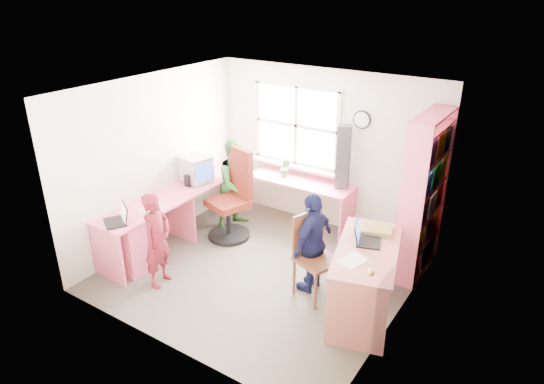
# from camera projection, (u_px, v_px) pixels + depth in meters

# --- Properties ---
(room) EXTENTS (3.64, 3.44, 2.44)m
(room) POSITION_uv_depth(u_px,v_px,m) (266.00, 184.00, 5.96)
(room) COLOR #4B433B
(room) RESTS_ON ground
(l_desk) EXTENTS (2.38, 2.95, 0.75)m
(l_desk) POSITION_uv_depth(u_px,v_px,m) (171.00, 224.00, 6.64)
(l_desk) COLOR #FF6585
(l_desk) RESTS_ON ground
(right_desk) EXTENTS (1.02, 1.55, 0.82)m
(right_desk) POSITION_uv_depth(u_px,v_px,m) (366.00, 266.00, 5.40)
(right_desk) COLOR #AF6057
(right_desk) RESTS_ON ground
(bookshelf) EXTENTS (0.30, 1.02, 2.10)m
(bookshelf) POSITION_uv_depth(u_px,v_px,m) (423.00, 199.00, 6.06)
(bookshelf) COLOR #FF6585
(bookshelf) RESTS_ON ground
(swivel_chair) EXTENTS (0.77, 0.77, 1.33)m
(swivel_chair) POSITION_uv_depth(u_px,v_px,m) (233.00, 200.00, 7.06)
(swivel_chair) COLOR black
(swivel_chair) RESTS_ON ground
(wooden_chair) EXTENTS (0.58, 0.58, 1.04)m
(wooden_chair) POSITION_uv_depth(u_px,v_px,m) (313.00, 252.00, 5.73)
(wooden_chair) COLOR brown
(wooden_chair) RESTS_ON ground
(crt_monitor) EXTENTS (0.46, 0.43, 0.39)m
(crt_monitor) POSITION_uv_depth(u_px,v_px,m) (196.00, 169.00, 7.17)
(crt_monitor) COLOR silver
(crt_monitor) RESTS_ON l_desk
(laptop_left) EXTENTS (0.43, 0.41, 0.23)m
(laptop_left) POSITION_uv_depth(u_px,v_px,m) (119.00, 218.00, 6.02)
(laptop_left) COLOR black
(laptop_left) RESTS_ON l_desk
(laptop_right) EXTENTS (0.40, 0.44, 0.25)m
(laptop_right) POSITION_uv_depth(u_px,v_px,m) (364.00, 236.00, 5.44)
(laptop_right) COLOR black
(laptop_right) RESTS_ON right_desk
(speaker_a) EXTENTS (0.09, 0.09, 0.18)m
(speaker_a) POSITION_uv_depth(u_px,v_px,m) (188.00, 180.00, 7.06)
(speaker_a) COLOR black
(speaker_a) RESTS_ON l_desk
(speaker_b) EXTENTS (0.12, 0.12, 0.19)m
(speaker_b) POSITION_uv_depth(u_px,v_px,m) (210.00, 172.00, 7.35)
(speaker_b) COLOR black
(speaker_b) RESTS_ON l_desk
(cd_tower) EXTENTS (0.23, 0.21, 0.93)m
(cd_tower) POSITION_uv_depth(u_px,v_px,m) (343.00, 157.00, 6.86)
(cd_tower) COLOR black
(cd_tower) RESTS_ON l_desk
(game_box) EXTENTS (0.38, 0.38, 0.06)m
(game_box) POSITION_uv_depth(u_px,v_px,m) (379.00, 229.00, 5.66)
(game_box) COLOR red
(game_box) RESTS_ON right_desk
(paper_a) EXTENTS (0.26, 0.34, 0.00)m
(paper_a) POSITION_uv_depth(u_px,v_px,m) (151.00, 208.00, 6.40)
(paper_a) COLOR beige
(paper_a) RESTS_ON l_desk
(paper_b) EXTENTS (0.30, 0.37, 0.00)m
(paper_b) POSITION_uv_depth(u_px,v_px,m) (352.00, 260.00, 5.08)
(paper_b) COLOR beige
(paper_b) RESTS_ON right_desk
(potted_plant) EXTENTS (0.17, 0.15, 0.29)m
(potted_plant) POSITION_uv_depth(u_px,v_px,m) (285.00, 168.00, 7.37)
(potted_plant) COLOR #2E732F
(potted_plant) RESTS_ON l_desk
(person_red) EXTENTS (0.37, 0.49, 1.22)m
(person_red) POSITION_uv_depth(u_px,v_px,m) (157.00, 240.00, 5.91)
(person_red) COLOR maroon
(person_red) RESTS_ON ground
(person_green) EXTENTS (0.66, 0.77, 1.38)m
(person_green) POSITION_uv_depth(u_px,v_px,m) (237.00, 184.00, 7.33)
(person_green) COLOR #34762F
(person_green) RESTS_ON ground
(person_navy) EXTENTS (0.36, 0.77, 1.28)m
(person_navy) POSITION_uv_depth(u_px,v_px,m) (313.00, 242.00, 5.80)
(person_navy) COLOR #151742
(person_navy) RESTS_ON ground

